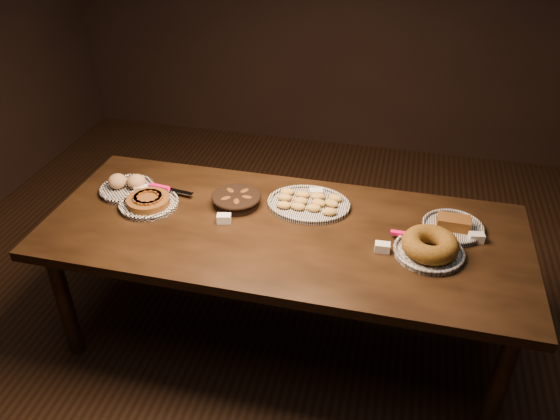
% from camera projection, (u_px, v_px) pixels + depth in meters
% --- Properties ---
extents(ground, '(5.00, 5.00, 0.00)m').
position_uv_depth(ground, '(283.00, 334.00, 3.13)').
color(ground, black).
rests_on(ground, ground).
extents(buffet_table, '(2.40, 1.00, 0.75)m').
position_uv_depth(buffet_table, '(283.00, 240.00, 2.76)').
color(buffet_table, black).
rests_on(buffet_table, ground).
extents(apple_tart_plate, '(0.36, 0.32, 0.06)m').
position_uv_depth(apple_tart_plate, '(149.00, 202.00, 2.88)').
color(apple_tart_plate, white).
rests_on(apple_tart_plate, buffet_table).
extents(madeleine_platter, '(0.44, 0.36, 0.05)m').
position_uv_depth(madeleine_platter, '(309.00, 203.00, 2.87)').
color(madeleine_platter, black).
rests_on(madeleine_platter, buffet_table).
extents(bundt_cake_plate, '(0.35, 0.34, 0.10)m').
position_uv_depth(bundt_cake_plate, '(429.00, 247.00, 2.52)').
color(bundt_cake_plate, black).
rests_on(bundt_cake_plate, buffet_table).
extents(croissant_basket, '(0.31, 0.31, 0.07)m').
position_uv_depth(croissant_basket, '(236.00, 199.00, 2.88)').
color(croissant_basket, black).
rests_on(croissant_basket, buffet_table).
extents(bread_roll_plate, '(0.30, 0.30, 0.09)m').
position_uv_depth(bread_roll_plate, '(127.00, 186.00, 3.00)').
color(bread_roll_plate, white).
rests_on(bread_roll_plate, buffet_table).
extents(loaf_plate, '(0.30, 0.30, 0.07)m').
position_uv_depth(loaf_plate, '(453.00, 226.00, 2.70)').
color(loaf_plate, black).
rests_on(loaf_plate, buffet_table).
extents(tent_cards, '(1.84, 0.46, 0.04)m').
position_uv_depth(tent_cards, '(303.00, 216.00, 2.77)').
color(tent_cards, white).
rests_on(tent_cards, buffet_table).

